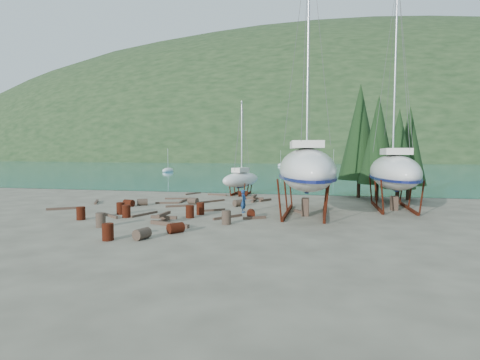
% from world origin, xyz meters
% --- Properties ---
extents(ground, '(600.00, 600.00, 0.00)m').
position_xyz_m(ground, '(0.00, 0.00, 0.00)').
color(ground, '#575344').
rests_on(ground, ground).
extents(bay_water, '(700.00, 700.00, 0.00)m').
position_xyz_m(bay_water, '(0.00, 315.00, 0.01)').
color(bay_water, '#1C6B8C').
rests_on(bay_water, ground).
extents(far_hill, '(800.00, 360.00, 110.00)m').
position_xyz_m(far_hill, '(0.00, 320.00, 0.00)').
color(far_hill, black).
rests_on(far_hill, ground).
extents(far_house_left, '(6.60, 5.60, 5.60)m').
position_xyz_m(far_house_left, '(-60.00, 190.00, 2.92)').
color(far_house_left, beige).
rests_on(far_house_left, ground).
extents(far_house_center, '(6.60, 5.60, 5.60)m').
position_xyz_m(far_house_center, '(-20.00, 190.00, 2.92)').
color(far_house_center, beige).
rests_on(far_house_center, ground).
extents(far_house_right, '(6.60, 5.60, 5.60)m').
position_xyz_m(far_house_right, '(30.00, 190.00, 2.92)').
color(far_house_right, beige).
rests_on(far_house_right, ground).
extents(cypress_near_right, '(3.60, 3.60, 10.00)m').
position_xyz_m(cypress_near_right, '(12.50, 12.00, 5.79)').
color(cypress_near_right, black).
rests_on(cypress_near_right, ground).
extents(cypress_mid_right, '(3.06, 3.06, 8.50)m').
position_xyz_m(cypress_mid_right, '(14.00, 10.00, 4.92)').
color(cypress_mid_right, black).
rests_on(cypress_mid_right, ground).
extents(cypress_back_left, '(4.14, 4.14, 11.50)m').
position_xyz_m(cypress_back_left, '(11.00, 14.00, 6.66)').
color(cypress_back_left, black).
rests_on(cypress_back_left, ground).
extents(cypress_far_right, '(3.24, 3.24, 9.00)m').
position_xyz_m(cypress_far_right, '(15.50, 13.00, 5.21)').
color(cypress_far_right, black).
rests_on(cypress_far_right, ground).
extents(moored_boat_left, '(2.00, 5.00, 6.05)m').
position_xyz_m(moored_boat_left, '(-30.00, 60.00, 0.39)').
color(moored_boat_left, silver).
rests_on(moored_boat_left, ground).
extents(moored_boat_mid, '(2.00, 5.00, 6.05)m').
position_xyz_m(moored_boat_mid, '(10.00, 80.00, 0.39)').
color(moored_boat_mid, silver).
rests_on(moored_boat_mid, ground).
extents(moored_boat_far, '(2.00, 5.00, 6.05)m').
position_xyz_m(moored_boat_far, '(-8.00, 110.00, 0.39)').
color(moored_boat_far, silver).
rests_on(moored_boat_far, ground).
extents(large_sailboat_near, '(5.56, 13.63, 20.84)m').
position_xyz_m(large_sailboat_near, '(6.25, 2.04, 3.35)').
color(large_sailboat_near, silver).
rests_on(large_sailboat_near, ground).
extents(large_sailboat_far, '(3.46, 11.78, 18.60)m').
position_xyz_m(large_sailboat_far, '(13.00, 6.23, 3.04)').
color(large_sailboat_far, silver).
rests_on(large_sailboat_far, ground).
extents(small_sailboat_shore, '(4.12, 6.67, 10.20)m').
position_xyz_m(small_sailboat_shore, '(-1.31, 13.98, 1.69)').
color(small_sailboat_shore, silver).
rests_on(small_sailboat_shore, ground).
extents(worker, '(0.50, 0.69, 1.75)m').
position_xyz_m(worker, '(1.63, 1.75, 0.87)').
color(worker, navy).
rests_on(worker, ground).
extents(drum_0, '(0.58, 0.58, 0.88)m').
position_xyz_m(drum_0, '(-8.46, -3.70, 0.44)').
color(drum_0, '#53200E').
rests_on(drum_0, ground).
extents(drum_1, '(0.78, 1.00, 0.58)m').
position_xyz_m(drum_1, '(-1.68, -8.11, 0.29)').
color(drum_1, '#2D2823').
rests_on(drum_1, ground).
extents(drum_2, '(1.00, 0.78, 0.58)m').
position_xyz_m(drum_2, '(-8.61, 2.91, 0.29)').
color(drum_2, '#53200E').
rests_on(drum_2, ground).
extents(drum_3, '(0.58, 0.58, 0.88)m').
position_xyz_m(drum_3, '(-3.28, -8.71, 0.44)').
color(drum_3, '#53200E').
rests_on(drum_3, ground).
extents(drum_4, '(1.03, 0.87, 0.58)m').
position_xyz_m(drum_4, '(-0.73, 12.23, 0.29)').
color(drum_4, '#53200E').
rests_on(drum_4, ground).
extents(drum_6, '(0.74, 0.97, 0.58)m').
position_xyz_m(drum_6, '(2.60, -0.36, 0.29)').
color(drum_6, '#53200E').
rests_on(drum_6, ground).
extents(drum_8, '(0.58, 0.58, 0.88)m').
position_xyz_m(drum_8, '(-7.07, -1.03, 0.44)').
color(drum_8, '#53200E').
rests_on(drum_8, ground).
extents(drum_9, '(1.01, 0.82, 0.58)m').
position_xyz_m(drum_9, '(-3.77, 5.45, 0.29)').
color(drum_9, '#2D2823').
rests_on(drum_9, ground).
extents(drum_10, '(0.58, 0.58, 0.88)m').
position_xyz_m(drum_10, '(-1.53, -1.38, 0.44)').
color(drum_10, '#53200E').
rests_on(drum_10, ground).
extents(drum_11, '(1.01, 1.05, 0.58)m').
position_xyz_m(drum_11, '(0.48, 4.97, 0.29)').
color(drum_11, '#2D2823').
rests_on(drum_11, ground).
extents(drum_12, '(1.00, 1.05, 0.58)m').
position_xyz_m(drum_12, '(-0.56, -6.27, 0.29)').
color(drum_12, '#53200E').
rests_on(drum_12, ground).
extents(drum_13, '(0.58, 0.58, 0.88)m').
position_xyz_m(drum_13, '(-5.93, -2.20, 0.44)').
color(drum_13, '#53200E').
rests_on(drum_13, ground).
extents(drum_14, '(0.58, 0.58, 0.88)m').
position_xyz_m(drum_14, '(-1.28, 0.14, 0.44)').
color(drum_14, '#53200E').
rests_on(drum_14, ground).
extents(drum_15, '(1.05, 0.93, 0.58)m').
position_xyz_m(drum_15, '(-7.76, 3.70, 0.29)').
color(drum_15, '#2D2823').
rests_on(drum_15, ground).
extents(drum_16, '(0.58, 0.58, 0.88)m').
position_xyz_m(drum_16, '(-5.66, -5.70, 0.44)').
color(drum_16, '#2D2823').
rests_on(drum_16, ground).
extents(drum_17, '(0.58, 0.58, 0.88)m').
position_xyz_m(drum_17, '(1.56, -3.10, 0.44)').
color(drum_17, '#2D2823').
rests_on(drum_17, ground).
extents(timber_0, '(1.12, 2.14, 0.14)m').
position_xyz_m(timber_0, '(-6.59, 13.29, 0.07)').
color(timber_0, brown).
rests_on(timber_0, ground).
extents(timber_1, '(1.04, 1.53, 0.19)m').
position_xyz_m(timber_1, '(5.80, 2.44, 0.10)').
color(timber_1, brown).
rests_on(timber_1, ground).
extents(timber_2, '(1.37, 2.22, 0.19)m').
position_xyz_m(timber_2, '(-12.63, 4.30, 0.09)').
color(timber_2, brown).
rests_on(timber_2, ground).
extents(timber_3, '(0.89, 2.53, 0.15)m').
position_xyz_m(timber_3, '(-5.14, -1.02, 0.07)').
color(timber_3, brown).
rests_on(timber_3, ground).
extents(timber_4, '(1.92, 1.27, 0.17)m').
position_xyz_m(timber_4, '(-4.35, 3.50, 0.09)').
color(timber_4, brown).
rests_on(timber_4, ground).
extents(timber_5, '(1.60, 2.18, 0.16)m').
position_xyz_m(timber_5, '(1.07, -0.90, 0.08)').
color(timber_5, brown).
rests_on(timber_5, ground).
extents(timber_6, '(0.97, 1.59, 0.19)m').
position_xyz_m(timber_6, '(2.17, 8.97, 0.10)').
color(timber_6, brown).
rests_on(timber_6, ground).
extents(timber_7, '(1.49, 1.06, 0.17)m').
position_xyz_m(timber_7, '(2.95, -0.84, 0.09)').
color(timber_7, brown).
rests_on(timber_7, ground).
extents(timber_8, '(0.28, 1.98, 0.19)m').
position_xyz_m(timber_8, '(-5.18, 6.80, 0.09)').
color(timber_8, brown).
rests_on(timber_8, ground).
extents(timber_9, '(2.20, 0.60, 0.15)m').
position_xyz_m(timber_9, '(-3.64, 12.66, 0.08)').
color(timber_9, brown).
rests_on(timber_9, ground).
extents(timber_10, '(1.80, 2.65, 0.16)m').
position_xyz_m(timber_10, '(-2.54, 7.13, 0.08)').
color(timber_10, brown).
rests_on(timber_10, ground).
extents(timber_11, '(1.94, 1.57, 0.15)m').
position_xyz_m(timber_11, '(-0.99, 1.85, 0.08)').
color(timber_11, brown).
rests_on(timber_11, ground).
extents(timber_12, '(1.91, 1.43, 0.17)m').
position_xyz_m(timber_12, '(-7.17, -2.21, 0.08)').
color(timber_12, brown).
rests_on(timber_12, ground).
extents(timber_14, '(2.33, 1.73, 0.18)m').
position_xyz_m(timber_14, '(-12.66, 0.12, 0.09)').
color(timber_14, brown).
rests_on(timber_14, ground).
extents(timber_15, '(2.85, 0.86, 0.15)m').
position_xyz_m(timber_15, '(-6.27, 8.55, 0.07)').
color(timber_15, brown).
rests_on(timber_15, ground).
extents(timber_16, '(2.90, 1.14, 0.23)m').
position_xyz_m(timber_16, '(-1.74, -4.42, 0.11)').
color(timber_16, brown).
rests_on(timber_16, ground).
extents(timber_17, '(2.04, 0.77, 0.16)m').
position_xyz_m(timber_17, '(-6.12, 5.17, 0.08)').
color(timber_17, brown).
rests_on(timber_17, ground).
extents(timber_pile_fore, '(1.80, 1.80, 0.60)m').
position_xyz_m(timber_pile_fore, '(-2.67, -3.17, 0.30)').
color(timber_pile_fore, brown).
rests_on(timber_pile_fore, ground).
extents(timber_pile_aft, '(1.80, 1.80, 0.60)m').
position_xyz_m(timber_pile_aft, '(1.18, 8.41, 0.30)').
color(timber_pile_aft, brown).
rests_on(timber_pile_aft, ground).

